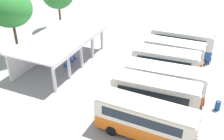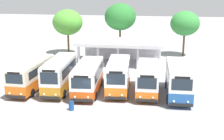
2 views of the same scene
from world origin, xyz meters
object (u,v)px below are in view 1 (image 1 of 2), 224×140
Objects in this scene: city_bus_second_in_row at (155,96)px; city_bus_fifth_blue at (174,53)px; waiting_chair_fourth_seat at (75,58)px; waiting_chair_middle_seat at (71,61)px; city_bus_middle_cream at (165,80)px; waiting_chair_second_from_end at (68,63)px; litter_bin_apron at (218,106)px; city_bus_far_end_green at (182,42)px; city_bus_nearest_orange at (146,119)px; waiting_chair_end_by_column at (66,66)px; city_bus_fourth_amber at (165,63)px.

city_bus_fifth_blue is at bearing 2.08° from city_bus_second_in_row.
waiting_chair_middle_seat is at bearing 171.26° from waiting_chair_fourth_seat.
city_bus_middle_cream is 11.80m from waiting_chair_second_from_end.
city_bus_far_end_green is at bearing 28.33° from litter_bin_apron.
city_bus_far_end_green is 14.33m from waiting_chair_second_from_end.
city_bus_nearest_orange reaches higher than litter_bin_apron.
city_bus_middle_cream is 11.92m from waiting_chair_fourth_seat.
city_bus_second_in_row is at bearing 1.89° from city_bus_nearest_orange.
city_bus_second_in_row reaches higher than city_bus_middle_cream.
waiting_chair_end_by_column is 1.43m from waiting_chair_middle_seat.
city_bus_fourth_amber is at bearing 175.03° from city_bus_fifth_blue.
waiting_chair_fourth_seat is at bearing 121.38° from city_bus_far_end_green.
waiting_chair_middle_seat and waiting_chair_fourth_seat have the same top height.
waiting_chair_middle_seat is 16.98m from litter_bin_apron.
waiting_chair_fourth_seat is (-0.67, 10.89, -1.32)m from city_bus_fourth_amber.
city_bus_nearest_orange is 14.29m from waiting_chair_middle_seat.
city_bus_second_in_row is at bearing -174.41° from city_bus_fourth_amber.
city_bus_nearest_orange is 1.04× the size of city_bus_second_in_row.
city_bus_second_in_row is 12.60m from city_bus_far_end_green.
waiting_chair_second_from_end is 0.71m from waiting_chair_middle_seat.
city_bus_second_in_row is 6.09m from litter_bin_apron.
city_bus_middle_cream is at bearing -102.05° from waiting_chair_fourth_seat.
waiting_chair_fourth_seat is at bearing 108.91° from city_bus_fifth_blue.
city_bus_second_in_row is 12.42m from waiting_chair_second_from_end.
city_bus_middle_cream is 1.15× the size of city_bus_fifth_blue.
city_bus_fifth_blue is at bearing 2.03° from city_bus_nearest_orange.
waiting_chair_second_from_end is (1.05, 11.69, -1.20)m from city_bus_middle_cream.
city_bus_far_end_green reaches higher than waiting_chair_end_by_column.
city_bus_fifth_blue reaches higher than waiting_chair_fourth_seat.
city_bus_nearest_orange is 6.30m from city_bus_middle_cream.
city_bus_fifth_blue is 3.16m from city_bus_far_end_green.
waiting_chair_middle_seat is at bearing 111.92° from city_bus_fifth_blue.
city_bus_fifth_blue is 11.87m from waiting_chair_fourth_seat.
city_bus_fifth_blue is 12.22m from waiting_chair_middle_seat.
city_bus_fourth_amber reaches higher than waiting_chair_middle_seat.
city_bus_fourth_amber is 8.32× the size of waiting_chair_fourth_seat.
litter_bin_apron is (-6.68, -5.57, -1.28)m from city_bus_fifth_blue.
city_bus_fourth_amber is 7.95× the size of litter_bin_apron.
city_bus_middle_cream is at bearing -95.14° from waiting_chair_second_from_end.
city_bus_middle_cream is 9.45m from city_bus_far_end_green.
waiting_chair_middle_seat is 0.72m from waiting_chair_fourth_seat.
waiting_chair_end_by_column is 1.00× the size of waiting_chair_second_from_end.
city_bus_fourth_amber is (9.45, 0.72, 0.08)m from city_bus_nearest_orange.
waiting_chair_fourth_seat is at bearing 80.31° from litter_bin_apron.
city_bus_middle_cream is at bearing -176.09° from city_bus_fifth_blue.
waiting_chair_end_by_column is at bearing 104.48° from city_bus_fourth_amber.
waiting_chair_second_from_end is (-8.40, 11.53, -1.33)m from city_bus_far_end_green.
litter_bin_apron is at bearing -140.19° from city_bus_fifth_blue.
city_bus_nearest_orange is 1.01× the size of city_bus_middle_cream.
city_bus_fifth_blue is 8.79m from litter_bin_apron.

